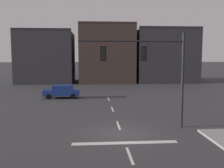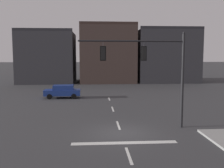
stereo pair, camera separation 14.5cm
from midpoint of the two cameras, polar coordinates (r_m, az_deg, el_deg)
name	(u,v)px [view 2 (the right image)]	position (r m, az deg, el deg)	size (l,w,h in m)	color
ground_plane	(121,133)	(17.96, 2.24, -10.71)	(400.00, 400.00, 0.00)	#353538
stop_bar_paint	(124,143)	(16.07, 3.02, -12.76)	(6.40, 0.50, 0.01)	silver
lane_centreline	(118,125)	(19.87, 1.61, -9.02)	(0.16, 26.40, 0.01)	silver
signal_mast_near_side	(153,64)	(18.71, 9.24, 4.33)	(7.55, 0.40, 6.91)	black
car_lot_nearside	(63,91)	(32.77, -10.65, -1.55)	(4.50, 2.01, 1.61)	navy
building_row	(114,56)	(52.62, 0.45, 6.11)	(34.77, 11.06, 11.35)	#38383D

